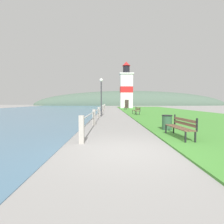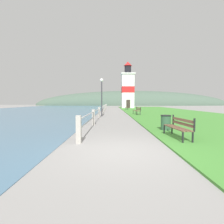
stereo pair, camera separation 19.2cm
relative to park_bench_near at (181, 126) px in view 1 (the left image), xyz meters
name	(u,v)px [view 1 (the left image)]	position (x,y,z in m)	size (l,w,h in m)	color
ground_plane	(125,151)	(-2.48, -1.78, -0.54)	(160.00, 160.00, 0.00)	gray
grass_verge	(168,113)	(5.13, 16.71, -0.51)	(12.00, 55.48, 0.06)	#428433
water_strip	(10,113)	(-16.59, 16.71, -0.53)	(24.00, 88.77, 0.01)	#476B84
seawall_railing	(101,109)	(-3.99, 14.44, 0.07)	(0.18, 30.62, 1.04)	#A8A399
park_bench_near	(181,126)	(0.00, 0.00, 0.00)	(0.60, 1.90, 0.94)	brown
park_bench_midway	(137,110)	(0.20, 13.27, 0.00)	(0.69, 1.90, 0.94)	brown
park_bench_far	(126,107)	(0.16, 26.50, 0.00)	(0.51, 1.88, 0.94)	brown
lighthouse	(126,88)	(0.99, 34.64, 4.15)	(3.28, 3.28, 10.98)	white
trash_bin	(167,123)	(0.06, 1.96, -0.12)	(0.54, 0.54, 0.84)	#2D5138
lamp_post	(101,90)	(-3.84, 11.17, 2.20)	(0.36, 0.36, 3.96)	#333338
distant_hillside	(130,105)	(5.52, 65.20, -0.54)	(80.00, 16.00, 12.00)	#475B4C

